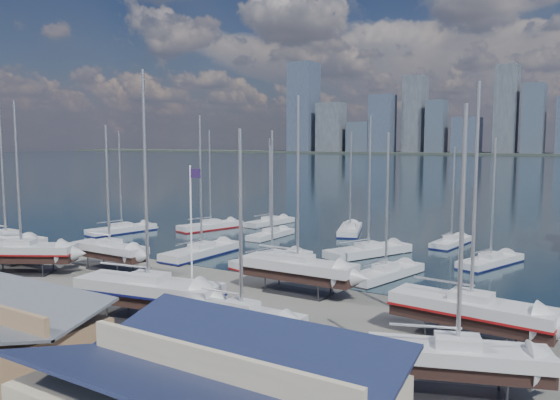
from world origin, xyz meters
The scene contains 24 objects.
ground centered at (0.00, -10.00, 0.00)m, with size 1400.00×1400.00×0.00m, color #605E59.
water centered at (0.00, 300.00, -0.15)m, with size 1400.00×600.00×0.40m, color #192D39.
sailboat_cradle_0 centered at (-25.56, -8.89, 2.10)m, with size 10.37×3.03×16.65m.
sailboat_cradle_1 centered at (-19.15, -11.29, 2.09)m, with size 10.23×7.54×16.40m.
sailboat_cradle_2 centered at (-13.20, -5.79, 1.98)m, with size 8.62×2.53×14.16m.
sailboat_cradle_3 centered at (1.34, -14.91, 2.14)m, with size 11.18×4.80×17.38m.
sailboat_cradle_4 centered at (6.67, -3.25, 2.09)m, with size 10.02×2.90×16.29m.
sailboat_cradle_5 centered at (9.98, -15.74, 1.93)m, with size 8.14×2.45×13.30m.
sailboat_cradle_6 centered at (21.51, -7.37, 2.08)m, with size 10.19×3.64×16.14m.
sailboat_cradle_7 centered at (22.65, -15.24, 1.99)m, with size 8.98×5.27×14.30m.
sailboat_moored_0 centered at (-29.32, 10.16, 0.31)m, with size 4.54×10.19×14.72m.
sailboat_moored_1 centered at (-20.90, 19.20, 0.31)m, with size 5.46×10.40×14.97m.
sailboat_moored_2 centered at (-15.84, 27.10, 0.32)m, with size 3.72×9.37×13.77m.
sailboat_moored_3 centered at (-9.81, 4.05, 0.31)m, with size 3.11×10.82×16.15m.
sailboat_moored_4 centered at (-9.68, 17.90, 0.32)m, with size 2.37×8.38×12.65m.
sailboat_moored_5 centered at (-2.34, 26.75, 0.31)m, with size 5.87×10.09×14.56m.
sailboat_moored_6 centered at (-1.01, 4.80, 0.31)m, with size 4.95×9.96×14.34m.
sailboat_moored_7 centered at (5.74, 13.99, 0.32)m, with size 7.18×10.93×16.09m.
sailboat_moored_8 centered at (11.98, 24.99, 0.31)m, with size 3.30×8.63×12.58m.
sailboat_moored_9 centered at (11.06, 5.41, 0.32)m, with size 4.64×9.65×14.05m.
sailboat_moored_10 centered at (18.24, 16.02, 0.31)m, with size 5.32×9.44×13.62m.
car_c centered at (5.70, -19.22, 0.77)m, with size 2.54×5.52×1.53m, color gray.
car_d centered at (8.56, -21.63, 0.74)m, with size 2.08×5.11×1.48m, color gray.
flagpole centered at (3.50, -12.69, 6.22)m, with size 0.97×0.12×10.91m.
Camera 1 is at (28.90, -41.67, 12.47)m, focal length 35.00 mm.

